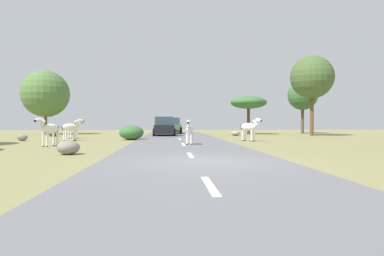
{
  "coord_description": "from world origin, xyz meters",
  "views": [
    {
      "loc": [
        -1.13,
        -10.4,
        1.27
      ],
      "look_at": [
        0.15,
        8.23,
        0.96
      ],
      "focal_mm": 31.27,
      "sensor_mm": 36.0,
      "label": 1
    }
  ],
  "objects_px": {
    "zebra_4": "(71,127)",
    "rock_0": "(235,133)",
    "zebra_2": "(249,127)",
    "tree_1": "(303,95)",
    "bush_0": "(131,133)",
    "tree_6": "(45,94)",
    "rock_2": "(68,148)",
    "zebra_3": "(74,128)",
    "rock_1": "(22,137)",
    "car_1": "(164,127)",
    "car_0": "(173,126)",
    "bush_1": "(53,134)",
    "tree_0": "(248,103)",
    "tree_3": "(312,77)",
    "zebra_1": "(49,129)",
    "zebra_0": "(189,130)"
  },
  "relations": [
    {
      "from": "zebra_4",
      "to": "rock_0",
      "type": "bearing_deg",
      "value": 80.81
    },
    {
      "from": "zebra_2",
      "to": "tree_1",
      "type": "xyz_separation_m",
      "value": [
        9.78,
        14.97,
        3.37
      ]
    },
    {
      "from": "zebra_2",
      "to": "bush_0",
      "type": "relative_size",
      "value": 0.9
    },
    {
      "from": "tree_6",
      "to": "rock_2",
      "type": "bearing_deg",
      "value": -68.35
    },
    {
      "from": "zebra_3",
      "to": "rock_1",
      "type": "xyz_separation_m",
      "value": [
        -2.56,
        -3.19,
        -0.62
      ]
    },
    {
      "from": "bush_0",
      "to": "car_1",
      "type": "bearing_deg",
      "value": 71.57
    },
    {
      "from": "zebra_2",
      "to": "tree_1",
      "type": "height_order",
      "value": "tree_1"
    },
    {
      "from": "zebra_3",
      "to": "car_0",
      "type": "xyz_separation_m",
      "value": [
        7.86,
        10.52,
        -0.01
      ]
    },
    {
      "from": "rock_0",
      "to": "car_1",
      "type": "bearing_deg",
      "value": -178.44
    },
    {
      "from": "car_1",
      "to": "bush_1",
      "type": "distance_m",
      "value": 9.9
    },
    {
      "from": "zebra_4",
      "to": "car_0",
      "type": "height_order",
      "value": "car_0"
    },
    {
      "from": "tree_1",
      "to": "rock_0",
      "type": "relative_size",
      "value": 6.99
    },
    {
      "from": "zebra_3",
      "to": "car_0",
      "type": "relative_size",
      "value": 0.32
    },
    {
      "from": "car_1",
      "to": "tree_0",
      "type": "xyz_separation_m",
      "value": [
        8.95,
        4.09,
        2.53
      ]
    },
    {
      "from": "tree_1",
      "to": "rock_0",
      "type": "xyz_separation_m",
      "value": [
        -8.85,
        -5.66,
        -4.09
      ]
    },
    {
      "from": "zebra_2",
      "to": "tree_1",
      "type": "bearing_deg",
      "value": -166.85
    },
    {
      "from": "tree_3",
      "to": "bush_1",
      "type": "distance_m",
      "value": 24.39
    },
    {
      "from": "zebra_4",
      "to": "rock_2",
      "type": "height_order",
      "value": "zebra_4"
    },
    {
      "from": "car_0",
      "to": "rock_1",
      "type": "distance_m",
      "value": 17.23
    },
    {
      "from": "rock_0",
      "to": "rock_2",
      "type": "bearing_deg",
      "value": -119.87
    },
    {
      "from": "zebra_4",
      "to": "tree_3",
      "type": "relative_size",
      "value": 0.2
    },
    {
      "from": "rock_0",
      "to": "zebra_1",
      "type": "bearing_deg",
      "value": -133.57
    },
    {
      "from": "car_0",
      "to": "bush_0",
      "type": "xyz_separation_m",
      "value": [
        -3.11,
        -12.88,
        -0.32
      ]
    },
    {
      "from": "car_0",
      "to": "tree_3",
      "type": "height_order",
      "value": "tree_3"
    },
    {
      "from": "zebra_1",
      "to": "car_0",
      "type": "height_order",
      "value": "car_0"
    },
    {
      "from": "car_1",
      "to": "tree_3",
      "type": "height_order",
      "value": "tree_3"
    },
    {
      "from": "car_1",
      "to": "tree_6",
      "type": "height_order",
      "value": "tree_6"
    },
    {
      "from": "car_1",
      "to": "tree_3",
      "type": "xyz_separation_m",
      "value": [
        13.94,
        -0.43,
        4.66
      ]
    },
    {
      "from": "zebra_4",
      "to": "tree_0",
      "type": "relative_size",
      "value": 0.38
    },
    {
      "from": "tree_1",
      "to": "rock_2",
      "type": "distance_m",
      "value": 30.6
    },
    {
      "from": "zebra_2",
      "to": "rock_0",
      "type": "distance_m",
      "value": 9.39
    },
    {
      "from": "zebra_1",
      "to": "zebra_4",
      "type": "distance_m",
      "value": 5.23
    },
    {
      "from": "zebra_0",
      "to": "bush_0",
      "type": "distance_m",
      "value": 7.17
    },
    {
      "from": "car_1",
      "to": "bush_1",
      "type": "height_order",
      "value": "car_1"
    },
    {
      "from": "rock_1",
      "to": "rock_2",
      "type": "height_order",
      "value": "rock_2"
    },
    {
      "from": "zebra_3",
      "to": "rock_0",
      "type": "bearing_deg",
      "value": 135.23
    },
    {
      "from": "zebra_0",
      "to": "zebra_4",
      "type": "bearing_deg",
      "value": -22.14
    },
    {
      "from": "zebra_3",
      "to": "zebra_2",
      "type": "bearing_deg",
      "value": 96.6
    },
    {
      "from": "zebra_4",
      "to": "rock_0",
      "type": "distance_m",
      "value": 15.28
    },
    {
      "from": "bush_1",
      "to": "bush_0",
      "type": "bearing_deg",
      "value": -39.34
    },
    {
      "from": "zebra_1",
      "to": "tree_1",
      "type": "xyz_separation_m",
      "value": [
        21.47,
        18.93,
        3.4
      ]
    },
    {
      "from": "tree_0",
      "to": "zebra_3",
      "type": "bearing_deg",
      "value": -151.97
    },
    {
      "from": "rock_1",
      "to": "zebra_2",
      "type": "bearing_deg",
      "value": -5.69
    },
    {
      "from": "zebra_4",
      "to": "tree_0",
      "type": "bearing_deg",
      "value": 87.25
    },
    {
      "from": "zebra_3",
      "to": "rock_2",
      "type": "distance_m",
      "value": 13.76
    },
    {
      "from": "bush_0",
      "to": "rock_0",
      "type": "relative_size",
      "value": 2.05
    },
    {
      "from": "zebra_2",
      "to": "rock_0",
      "type": "bearing_deg",
      "value": -139.41
    },
    {
      "from": "car_1",
      "to": "tree_6",
      "type": "bearing_deg",
      "value": 157.19
    },
    {
      "from": "zebra_4",
      "to": "tree_3",
      "type": "xyz_separation_m",
      "value": [
        20.14,
        7.45,
        4.59
      ]
    },
    {
      "from": "tree_3",
      "to": "rock_1",
      "type": "height_order",
      "value": "tree_3"
    }
  ]
}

